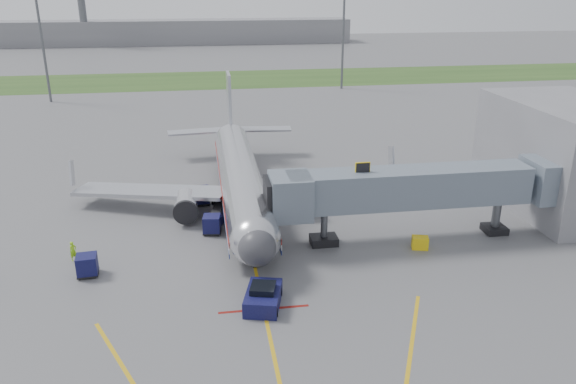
{
  "coord_description": "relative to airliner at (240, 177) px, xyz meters",
  "views": [
    {
      "loc": [
        -3.38,
        -35.73,
        20.2
      ],
      "look_at": [
        3.67,
        9.07,
        3.2
      ],
      "focal_mm": 35.0,
      "sensor_mm": 36.0,
      "label": 1
    }
  ],
  "objects": [
    {
      "name": "belt_loader",
      "position": [
        -2.49,
        -4.38,
        -2.15
      ],
      "size": [
        2.53,
        4.16,
        1.98
      ],
      "color": "black",
      "rests_on": "ground"
    },
    {
      "name": "baggage_cart_c",
      "position": [
        -3.82,
        0.32,
        -1.79
      ],
      "size": [
        1.67,
        1.67,
        1.69
      ],
      "color": "black",
      "rests_on": "ground"
    },
    {
      "name": "baggage_cart_b",
      "position": [
        -12.22,
        -12.69,
        -1.83
      ],
      "size": [
        1.6,
        1.6,
        1.6
      ],
      "color": "black",
      "rests_on": "ground"
    },
    {
      "name": "ground",
      "position": [
        -0.0,
        -15.25,
        -2.65
      ],
      "size": [
        400.0,
        400.0,
        0.0
      ],
      "primitive_type": "plane",
      "color": "#565659",
      "rests_on": "ground"
    },
    {
      "name": "pushback_tug",
      "position": [
        0.02,
        -18.75,
        -2.02
      ],
      "size": [
        3.03,
        4.04,
        1.5
      ],
      "color": "black",
      "rests_on": "ground"
    },
    {
      "name": "apron_markings",
      "position": [
        -0.0,
        -22.65,
        -2.64
      ],
      "size": [
        21.52,
        50.0,
        0.01
      ],
      "color": "gold",
      "rests_on": "ground"
    },
    {
      "name": "grass_strip",
      "position": [
        -0.0,
        74.75,
        -2.64
      ],
      "size": [
        300.0,
        25.0,
        0.01
      ],
      "primitive_type": "cube",
      "color": "#2D4C1E",
      "rests_on": "ground"
    },
    {
      "name": "terminal",
      "position": [
        30.0,
        -5.25,
        2.35
      ],
      "size": [
        10.0,
        16.0,
        10.0
      ],
      "primitive_type": "cube",
      "color": "slate",
      "rests_on": "ground"
    },
    {
      "name": "baggage_cart_a",
      "position": [
        -3.0,
        -6.66,
        -1.83
      ],
      "size": [
        1.66,
        1.66,
        1.59
      ],
      "color": "black",
      "rests_on": "ground"
    },
    {
      "name": "ground_power_cart",
      "position": [
        13.49,
        -12.25,
        -2.14
      ],
      "size": [
        1.46,
        1.16,
        1.02
      ],
      "color": "yellow",
      "rests_on": "ground"
    },
    {
      "name": "distant_terminal",
      "position": [
        -10.0,
        154.75,
        1.35
      ],
      "size": [
        120.0,
        14.0,
        8.0
      ],
      "primitive_type": "cube",
      "color": "slate",
      "rests_on": "ground"
    },
    {
      "name": "airliner",
      "position": [
        0.0,
        0.0,
        0.0
      ],
      "size": [
        32.1,
        35.67,
        10.25
      ],
      "color": "silver",
      "rests_on": "ground"
    },
    {
      "name": "light_mast_right",
      "position": [
        25.0,
        59.75,
        8.13
      ],
      "size": [
        2.0,
        0.44,
        20.4
      ],
      "color": "#595B60",
      "rests_on": "ground"
    },
    {
      "name": "light_mast_left",
      "position": [
        -30.0,
        54.75,
        8.13
      ],
      "size": [
        2.0,
        0.44,
        20.4
      ],
      "color": "#595B60",
      "rests_on": "ground"
    },
    {
      "name": "ramp_worker",
      "position": [
        -13.71,
        -10.07,
        -1.86
      ],
      "size": [
        0.68,
        0.66,
        1.57
      ],
      "primitive_type": "imported",
      "rotation": [
        0.0,
        0.0,
        0.75
      ],
      "color": "#93DB19",
      "rests_on": "ground"
    },
    {
      "name": "jet_bridge",
      "position": [
        12.86,
        -10.25,
        1.82
      ],
      "size": [
        25.3,
        4.0,
        6.9
      ],
      "color": "slate",
      "rests_on": "ground"
    }
  ]
}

